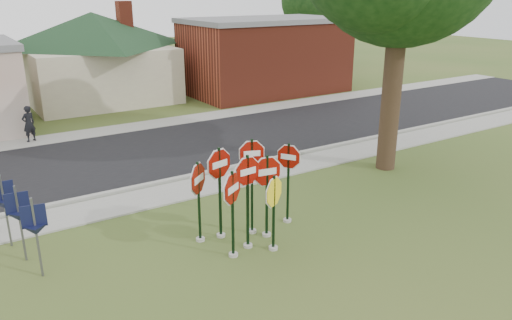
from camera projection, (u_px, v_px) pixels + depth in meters
ground at (276, 263)px, 12.38m from camera, size 120.00×120.00×0.00m
sidewalk_near at (183, 191)px, 16.75m from camera, size 60.00×1.60×0.06m
road at (136, 155)px, 20.33m from camera, size 60.00×7.00×0.04m
sidewalk_far at (105, 131)px, 23.75m from camera, size 60.00×1.60×0.06m
curb at (171, 180)px, 17.53m from camera, size 60.00×0.20×0.14m
stop_sign_center at (248, 189)px, 12.60m from camera, size 1.05×0.24×2.65m
stop_sign_yellow at (274, 204)px, 12.60m from camera, size 0.98×0.51×2.16m
stop_sign_left at (232, 202)px, 12.21m from camera, size 0.96×0.60×2.41m
stop_sign_right at (267, 185)px, 13.25m from camera, size 1.12×0.24×2.45m
stop_sign_back_right at (252, 174)px, 13.36m from camera, size 0.91×0.36×2.81m
stop_sign_back_left at (220, 179)px, 13.15m from camera, size 1.09×0.30×2.67m
stop_sign_far_right at (288, 173)px, 14.09m from camera, size 0.55×0.82×2.48m
stop_sign_far_left at (198, 191)px, 13.00m from camera, size 0.91×0.75×2.37m
route_sign_row at (4, 203)px, 12.80m from camera, size 1.43×4.63×2.00m
building_house at (94, 39)px, 29.74m from camera, size 11.60×11.60×6.20m
building_brick at (265, 55)px, 32.47m from camera, size 10.20×6.20×4.75m
bg_tree_right at (314, 0)px, 42.53m from camera, size 5.60×5.60×8.40m
pedestrian at (29, 124)px, 21.87m from camera, size 0.68×0.58×1.59m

